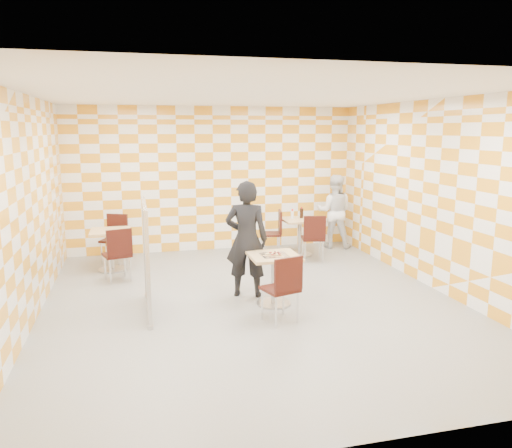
{
  "coord_description": "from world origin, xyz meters",
  "views": [
    {
      "loc": [
        -1.65,
        -6.84,
        2.53
      ],
      "look_at": [
        0.1,
        0.2,
        1.15
      ],
      "focal_mm": 35.0,
      "sensor_mm": 36.0,
      "label": 1
    }
  ],
  "objects": [
    {
      "name": "room_shell",
      "position": [
        0.0,
        0.54,
        1.5
      ],
      "size": [
        7.0,
        7.0,
        7.0
      ],
      "color": "gray",
      "rests_on": "ground"
    },
    {
      "name": "main_table",
      "position": [
        0.28,
        -0.14,
        0.51
      ],
      "size": [
        0.7,
        0.7,
        0.75
      ],
      "color": "#D7B473",
      "rests_on": "ground"
    },
    {
      "name": "second_table",
      "position": [
        1.6,
        2.55,
        0.51
      ],
      "size": [
        0.7,
        0.7,
        0.75
      ],
      "color": "#D7B473",
      "rests_on": "ground"
    },
    {
      "name": "empty_table",
      "position": [
        -2.08,
        2.31,
        0.51
      ],
      "size": [
        0.7,
        0.7,
        0.75
      ],
      "color": "#D7B473",
      "rests_on": "ground"
    },
    {
      "name": "chair_main_front",
      "position": [
        0.21,
        -0.87,
        0.54
      ],
      "size": [
        0.52,
        0.53,
        0.92
      ],
      "color": "#330F0A",
      "rests_on": "ground"
    },
    {
      "name": "chair_second_front",
      "position": [
        1.68,
        1.96,
        0.54
      ],
      "size": [
        0.5,
        0.5,
        0.92
      ],
      "color": "#330F0A",
      "rests_on": "ground"
    },
    {
      "name": "chair_second_side",
      "position": [
        1.09,
        2.63,
        0.54
      ],
      "size": [
        0.5,
        0.5,
        0.92
      ],
      "color": "#330F0A",
      "rests_on": "ground"
    },
    {
      "name": "chair_empty_near",
      "position": [
        -1.93,
        1.54,
        0.54
      ],
      "size": [
        0.53,
        0.53,
        0.92
      ],
      "color": "#330F0A",
      "rests_on": "ground"
    },
    {
      "name": "chair_empty_far",
      "position": [
        -2.02,
        2.91,
        0.54
      ],
      "size": [
        0.56,
        0.56,
        0.92
      ],
      "color": "#330F0A",
      "rests_on": "ground"
    },
    {
      "name": "partition",
      "position": [
        -1.51,
        -0.0,
        0.79
      ],
      "size": [
        0.08,
        1.38,
        1.55
      ],
      "color": "white",
      "rests_on": "ground"
    },
    {
      "name": "man_dark",
      "position": [
        -0.01,
        0.36,
        0.89
      ],
      "size": [
        0.75,
        0.62,
        1.78
      ],
      "primitive_type": "imported",
      "rotation": [
        0.0,
        0.0,
        2.81
      ],
      "color": "black",
      "rests_on": "ground"
    },
    {
      "name": "man_white",
      "position": [
        2.55,
        3.05,
        0.79
      ],
      "size": [
        0.94,
        0.86,
        1.58
      ],
      "primitive_type": "imported",
      "rotation": [
        0.0,
        0.0,
        2.72
      ],
      "color": "white",
      "rests_on": "ground"
    },
    {
      "name": "pizza_on_foil",
      "position": [
        0.28,
        -0.15,
        0.77
      ],
      "size": [
        0.4,
        0.4,
        0.04
      ],
      "color": "silver",
      "rests_on": "main_table"
    },
    {
      "name": "sport_bottle",
      "position": [
        1.46,
        2.62,
        0.84
      ],
      "size": [
        0.06,
        0.06,
        0.2
      ],
      "color": "white",
      "rests_on": "second_table"
    },
    {
      "name": "soda_bottle",
      "position": [
        1.66,
        2.65,
        0.85
      ],
      "size": [
        0.07,
        0.07,
        0.23
      ],
      "color": "black",
      "rests_on": "second_table"
    }
  ]
}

